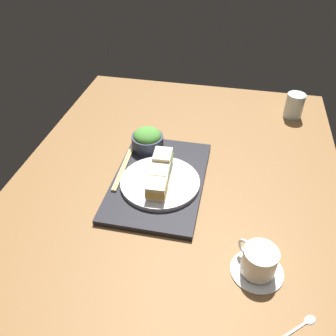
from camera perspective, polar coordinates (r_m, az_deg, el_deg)
name	(u,v)px	position (r cm, az deg, el deg)	size (l,w,h in cm)	color
ground_plane	(174,194)	(106.52, 0.96, -4.15)	(140.00, 100.00, 3.00)	brown
serving_tray	(159,180)	(107.54, -1.45, -1.97)	(40.88, 26.60, 1.68)	black
sandwich_plate	(160,182)	(104.62, -1.28, -2.26)	(23.39, 23.39, 1.34)	silver
sandwich_near	(163,160)	(106.86, -0.85, 1.21)	(6.76, 6.00, 5.65)	#EFE5C1
sandwich_middle	(160,174)	(102.67, -1.31, -1.01)	(6.97, 5.67, 4.63)	beige
sandwich_far	(157,188)	(98.36, -1.80, -3.24)	(6.89, 5.77, 4.46)	beige
salad_bowl	(147,139)	(117.22, -3.31, 4.58)	(10.42, 10.42, 7.29)	#33384C
chopsticks_pair	(123,169)	(110.62, -7.22, -0.15)	(20.36, 2.22, 0.70)	tan
coffee_cup	(259,262)	(86.66, 14.29, -14.42)	(12.36, 12.36, 7.48)	white
drinking_glass	(294,106)	(145.03, 19.55, 9.38)	(6.81, 6.81, 9.44)	silver
teaspoon	(305,323)	(85.02, 21.08, -22.09)	(7.84, 8.69, 0.80)	silver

